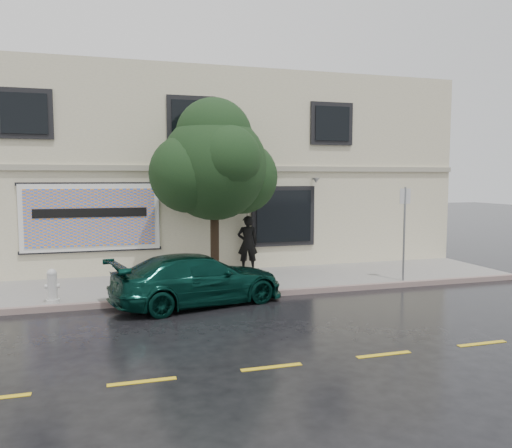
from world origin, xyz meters
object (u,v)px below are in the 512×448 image
object	(u,v)px
car	(198,279)
fire_hydrant	(52,286)
pedestrian	(248,243)
street_tree	(214,167)

from	to	relation	value
car	fire_hydrant	size ratio (longest dim) A/B	5.24
pedestrian	fire_hydrant	size ratio (longest dim) A/B	2.17
car	fire_hydrant	distance (m)	3.66
car	street_tree	size ratio (longest dim) A/B	0.89
street_tree	car	bearing A→B (deg)	-111.41
car	pedestrian	distance (m)	4.11
pedestrian	street_tree	xyz separation A→B (m)	(-1.34, -1.04, 2.52)
car	pedestrian	xyz separation A→B (m)	(2.27, 3.40, 0.43)
pedestrian	street_tree	size ratio (longest dim) A/B	0.37
pedestrian	street_tree	distance (m)	3.04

